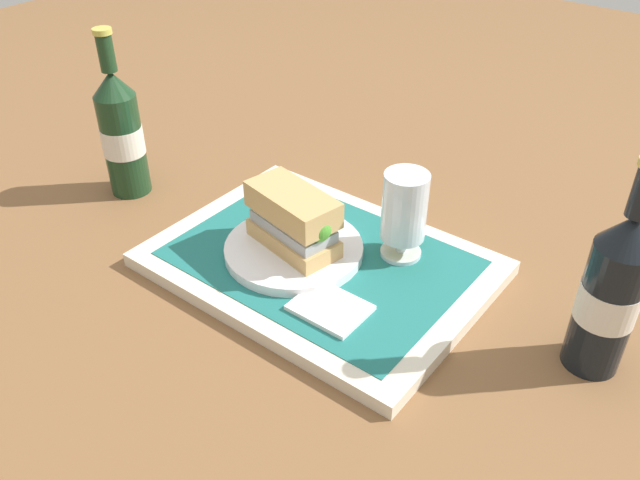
{
  "coord_description": "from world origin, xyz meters",
  "views": [
    {
      "loc": [
        0.44,
        -0.57,
        0.56
      ],
      "look_at": [
        0.0,
        0.0,
        0.05
      ],
      "focal_mm": 37.0,
      "sensor_mm": 36.0,
      "label": 1
    }
  ],
  "objects_px": {
    "beer_bottle": "(611,292)",
    "second_bottle": "(121,132)",
    "plate": "(294,249)",
    "beer_glass": "(404,210)",
    "sandwich": "(295,220)"
  },
  "relations": [
    {
      "from": "sandwich",
      "to": "second_bottle",
      "type": "height_order",
      "value": "second_bottle"
    },
    {
      "from": "beer_glass",
      "to": "second_bottle",
      "type": "distance_m",
      "value": 0.47
    },
    {
      "from": "plate",
      "to": "beer_glass",
      "type": "height_order",
      "value": "beer_glass"
    },
    {
      "from": "beer_glass",
      "to": "plate",
      "type": "bearing_deg",
      "value": -142.69
    },
    {
      "from": "second_bottle",
      "to": "plate",
      "type": "bearing_deg",
      "value": 0.98
    },
    {
      "from": "beer_glass",
      "to": "beer_bottle",
      "type": "relative_size",
      "value": 0.47
    },
    {
      "from": "beer_glass",
      "to": "second_bottle",
      "type": "xyz_separation_m",
      "value": [
        -0.46,
        -0.09,
        0.01
      ]
    },
    {
      "from": "plate",
      "to": "second_bottle",
      "type": "bearing_deg",
      "value": -179.02
    },
    {
      "from": "plate",
      "to": "sandwich",
      "type": "height_order",
      "value": "sandwich"
    },
    {
      "from": "sandwich",
      "to": "beer_glass",
      "type": "height_order",
      "value": "beer_glass"
    },
    {
      "from": "second_bottle",
      "to": "beer_bottle",
      "type": "bearing_deg",
      "value": 5.9
    },
    {
      "from": "sandwich",
      "to": "beer_glass",
      "type": "xyz_separation_m",
      "value": [
        0.11,
        0.09,
        0.01
      ]
    },
    {
      "from": "plate",
      "to": "beer_glass",
      "type": "relative_size",
      "value": 1.52
    },
    {
      "from": "plate",
      "to": "sandwich",
      "type": "bearing_deg",
      "value": -11.42
    },
    {
      "from": "beer_bottle",
      "to": "second_bottle",
      "type": "distance_m",
      "value": 0.73
    }
  ]
}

